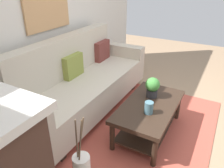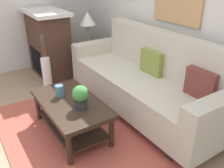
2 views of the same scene
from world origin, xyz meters
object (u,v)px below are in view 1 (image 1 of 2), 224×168
(framed_painting, at_px, (47,4))
(throw_pillow_olive, at_px, (73,66))
(throw_pillow_maroon, at_px, (102,51))
(potted_plant_tabletop, at_px, (152,87))
(coffee_table, at_px, (149,112))
(tabletop_vase, at_px, (149,108))
(couch, at_px, (81,83))

(framed_painting, bearing_deg, throw_pillow_olive, -90.00)
(throw_pillow_maroon, distance_m, potted_plant_tabletop, 1.32)
(throw_pillow_maroon, height_order, coffee_table, throw_pillow_maroon)
(throw_pillow_maroon, bearing_deg, coffee_table, -125.24)
(throw_pillow_maroon, distance_m, tabletop_vase, 1.62)
(potted_plant_tabletop, bearing_deg, tabletop_vase, -165.43)
(throw_pillow_maroon, relative_size, potted_plant_tabletop, 1.37)
(couch, height_order, framed_painting, framed_painting)
(throw_pillow_olive, bearing_deg, coffee_table, -92.34)
(tabletop_vase, xyz_separation_m, framed_painting, (0.23, 1.58, 0.99))
(throw_pillow_olive, distance_m, framed_painting, 0.88)
(throw_pillow_maroon, xyz_separation_m, coffee_table, (-0.84, -1.19, -0.37))
(throw_pillow_olive, distance_m, potted_plant_tabletop, 1.16)
(coffee_table, distance_m, framed_painting, 1.93)
(coffee_table, xyz_separation_m, potted_plant_tabletop, (0.19, 0.05, 0.26))
(throw_pillow_olive, height_order, throw_pillow_maroon, same)
(couch, xyz_separation_m, framed_painting, (0.00, 0.47, 1.05))
(couch, height_order, coffee_table, couch)
(tabletop_vase, bearing_deg, framed_painting, 81.73)
(throw_pillow_olive, relative_size, throw_pillow_maroon, 1.00)
(couch, bearing_deg, coffee_table, -92.61)
(potted_plant_tabletop, xyz_separation_m, framed_painting, (-0.14, 1.48, 0.92))
(throw_pillow_maroon, relative_size, coffee_table, 0.33)
(couch, xyz_separation_m, coffee_table, (-0.05, -1.07, -0.12))
(couch, relative_size, throw_pillow_olive, 6.90)
(couch, distance_m, throw_pillow_olive, 0.28)
(couch, xyz_separation_m, throw_pillow_olive, (-0.00, 0.12, 0.25))
(couch, xyz_separation_m, potted_plant_tabletop, (0.14, -1.02, 0.14))
(couch, distance_m, coffee_table, 1.07)
(couch, xyz_separation_m, throw_pillow_maroon, (0.79, 0.12, 0.25))
(throw_pillow_olive, xyz_separation_m, tabletop_vase, (-0.23, -1.24, -0.18))
(couch, bearing_deg, throw_pillow_maroon, 8.91)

